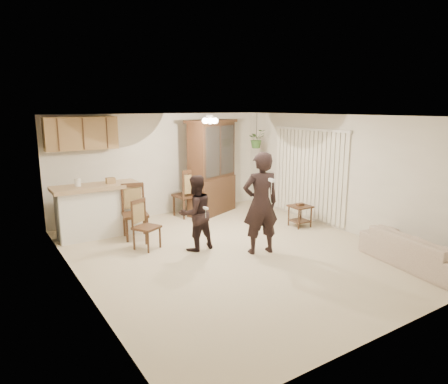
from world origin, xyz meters
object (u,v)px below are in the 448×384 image
child (196,215)px  chair_bar (147,235)px  china_hutch (212,168)px  adult (261,205)px  sofa (418,246)px  chair_hutch_left (136,223)px  chair_hutch_right (186,203)px  side_table (300,216)px

child → chair_bar: size_ratio=1.43×
china_hutch → child: bearing=-151.5°
child → adult: bearing=134.8°
adult → china_hutch: size_ratio=0.77×
sofa → china_hutch: (-1.10, 4.90, 0.79)m
chair_hutch_left → chair_bar: bearing=-82.3°
sofa → chair_bar: (-3.52, 3.30, -0.10)m
adult → chair_hutch_right: (0.02, 2.98, -0.56)m
china_hutch → chair_bar: china_hutch is taller
sofa → chair_hutch_left: (-3.47, 4.02, -0.05)m
side_table → chair_hutch_right: bearing=129.0°
chair_hutch_right → china_hutch: bearing=167.9°
sofa → chair_hutch_left: chair_hutch_left is taller
adult → chair_bar: size_ratio=1.90×
chair_bar → chair_hutch_right: size_ratio=0.79×
sofa → china_hutch: china_hutch is taller
adult → child: 1.23m
adult → sofa: bearing=147.2°
child → chair_bar: bearing=-40.1°
child → chair_hutch_right: bearing=-117.9°
chair_hutch_right → child: bearing=59.8°
chair_bar → sofa: bearing=-70.9°
china_hutch → chair_hutch_right: (-0.71, 0.06, -0.82)m
sofa → chair_bar: size_ratio=1.98×
sofa → adult: (-1.83, 1.98, 0.53)m
china_hutch → side_table: 2.52m
china_hutch → chair_hutch_right: size_ratio=1.97×
chair_bar → child: bearing=-63.0°
adult → side_table: size_ratio=3.34×
child → side_table: child is taller
child → chair_bar: child is taller
china_hutch → chair_hutch_left: (-2.36, -0.87, -0.84)m
sofa → side_table: 2.80m
adult → china_hutch: 3.02m
child → chair_hutch_right: child is taller
chair_hutch_right → adult: bearing=82.5°
sofa → child: child is taller
chair_hutch_left → child: bearing=-49.0°
side_table → chair_bar: 3.49m
side_table → chair_hutch_right: size_ratio=0.45×
chair_bar → chair_hutch_left: bearing=58.6°
side_table → chair_bar: (-3.46, 0.51, 0.01)m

